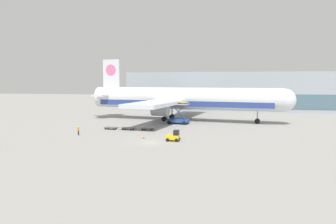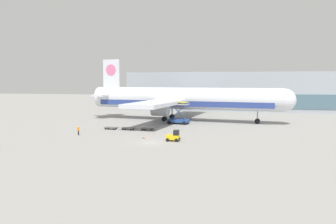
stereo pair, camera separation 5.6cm
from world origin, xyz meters
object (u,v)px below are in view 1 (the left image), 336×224
at_px(scissor_lift_loader, 179,116).
at_px(baggage_tug_foreground, 174,136).
at_px(traffic_cone_near, 144,137).
at_px(baggage_dolly_third, 148,128).
at_px(airplane_main, 180,99).
at_px(baggage_dolly_lead, 111,128).
at_px(ground_crew_near, 78,130).
at_px(baggage_dolly_second, 128,128).

bearing_deg(scissor_lift_loader, baggage_tug_foreground, -74.04).
height_order(baggage_tug_foreground, traffic_cone_near, baggage_tug_foreground).
relative_size(baggage_tug_foreground, baggage_dolly_third, 0.66).
bearing_deg(traffic_cone_near, airplane_main, 86.43).
xyz_separation_m(airplane_main, baggage_dolly_lead, (-12.25, -19.60, -5.45)).
xyz_separation_m(baggage_dolly_third, traffic_cone_near, (2.00, -10.20, -0.05)).
bearing_deg(scissor_lift_loader, baggage_dolly_third, -103.46).
bearing_deg(baggage_dolly_third, baggage_tug_foreground, -49.18).
bearing_deg(airplane_main, scissor_lift_loader, -74.70).
xyz_separation_m(baggage_tug_foreground, baggage_dolly_lead, (-16.44, 11.45, -0.49)).
bearing_deg(ground_crew_near, baggage_tug_foreground, -156.97).
distance_m(baggage_dolly_third, ground_crew_near, 14.93).
bearing_deg(baggage_dolly_lead, baggage_tug_foreground, -28.23).
distance_m(scissor_lift_loader, baggage_dolly_second, 15.52).
relative_size(baggage_dolly_lead, traffic_cone_near, 5.44).
xyz_separation_m(baggage_dolly_lead, baggage_dolly_third, (8.41, 0.37, 0.00)).
relative_size(baggage_dolly_third, traffic_cone_near, 5.44).
height_order(scissor_lift_loader, baggage_dolly_second, scissor_lift_loader).
xyz_separation_m(baggage_dolly_third, ground_crew_near, (-11.73, -9.22, 0.69)).
height_order(baggage_tug_foreground, ground_crew_near, baggage_tug_foreground).
xyz_separation_m(baggage_dolly_lead, ground_crew_near, (-3.32, -8.84, 0.69)).
bearing_deg(ground_crew_near, baggage_dolly_third, -111.30).
relative_size(baggage_dolly_lead, baggage_dolly_second, 1.00).
xyz_separation_m(scissor_lift_loader, traffic_cone_near, (-2.75, -22.22, -1.76)).
height_order(baggage_tug_foreground, baggage_dolly_second, baggage_tug_foreground).
bearing_deg(baggage_dolly_third, ground_crew_near, -135.22).
bearing_deg(baggage_tug_foreground, baggage_dolly_lead, 146.02).
height_order(scissor_lift_loader, baggage_dolly_third, scissor_lift_loader).
bearing_deg(traffic_cone_near, baggage_tug_foreground, -15.05).
xyz_separation_m(scissor_lift_loader, baggage_tug_foreground, (3.29, -23.84, -1.22)).
bearing_deg(airplane_main, traffic_cone_near, -85.47).
relative_size(airplane_main, baggage_dolly_third, 15.36).
bearing_deg(scissor_lift_loader, traffic_cone_near, -88.95).
distance_m(airplane_main, scissor_lift_loader, 8.17).
bearing_deg(baggage_dolly_third, airplane_main, 85.33).
height_order(baggage_dolly_second, baggage_dolly_third, same).
bearing_deg(baggage_dolly_lead, baggage_dolly_second, 5.57).
bearing_deg(baggage_dolly_lead, traffic_cone_near, -36.74).
relative_size(baggage_dolly_lead, ground_crew_near, 2.07).
distance_m(baggage_dolly_lead, baggage_dolly_second, 4.06).
relative_size(airplane_main, traffic_cone_near, 83.61).
distance_m(ground_crew_near, traffic_cone_near, 13.78).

